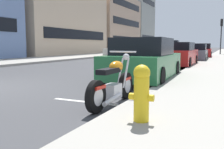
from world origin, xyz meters
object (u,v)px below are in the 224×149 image
at_px(car_opposite_curb, 121,50).
at_px(crossing_truck, 167,46).
at_px(parked_car_at_intersection, 201,51).
at_px(fire_hydrant, 142,91).
at_px(parked_car_far_down_curb, 194,53).
at_px(parked_motorcycle, 113,85).
at_px(traffic_signal_near_corner, 221,29).
at_px(parked_car_near_corner, 177,55).
at_px(parked_car_second_in_row, 144,61).

bearing_deg(car_opposite_curb, crossing_truck, 179.09).
height_order(parked_car_at_intersection, fire_hydrant, parked_car_at_intersection).
bearing_deg(fire_hydrant, crossing_truck, 11.87).
distance_m(parked_car_far_down_curb, parked_car_at_intersection, 5.11).
height_order(parked_motorcycle, fire_hydrant, parked_motorcycle).
bearing_deg(fire_hydrant, traffic_signal_near_corner, -0.60).
height_order(crossing_truck, fire_hydrant, crossing_truck).
xyz_separation_m(parked_car_far_down_curb, parked_car_at_intersection, (5.11, -0.04, 0.02)).
xyz_separation_m(parked_motorcycle, fire_hydrant, (-1.28, -1.02, 0.15)).
xyz_separation_m(parked_car_near_corner, parked_car_far_down_curb, (5.67, -0.28, -0.04)).
height_order(parked_car_second_in_row, parked_car_at_intersection, parked_car_second_in_row).
distance_m(parked_car_near_corner, crossing_truck, 28.01).
distance_m(parked_motorcycle, traffic_signal_near_corner, 28.54).
bearing_deg(traffic_signal_near_corner, parked_car_near_corner, 174.26).
bearing_deg(traffic_signal_near_corner, parked_car_at_intersection, 168.61).
height_order(parked_car_near_corner, traffic_signal_near_corner, traffic_signal_near_corner).
height_order(parked_motorcycle, parked_car_near_corner, parked_car_near_corner).
xyz_separation_m(parked_motorcycle, parked_car_second_in_row, (3.73, 0.50, 0.27)).
bearing_deg(parked_car_at_intersection, traffic_signal_near_corner, -13.79).
distance_m(parked_car_far_down_curb, car_opposite_curb, 9.88).
bearing_deg(crossing_truck, parked_car_far_down_curb, 105.32).
relative_size(parked_car_near_corner, parked_car_at_intersection, 0.97).
bearing_deg(parked_car_near_corner, parked_motorcycle, -176.69).
bearing_deg(parked_car_far_down_curb, fire_hydrant, -177.39).
relative_size(parked_motorcycle, fire_hydrant, 2.45).
bearing_deg(parked_car_near_corner, car_opposite_curb, 36.98).
xyz_separation_m(parked_motorcycle, parked_car_far_down_curb, (15.73, 0.22, 0.21)).
xyz_separation_m(parked_car_second_in_row, parked_car_at_intersection, (17.11, -0.31, -0.04)).
distance_m(parked_motorcycle, parked_car_at_intersection, 20.84).
xyz_separation_m(parked_car_second_in_row, traffic_signal_near_corner, (24.65, -1.83, 2.46)).
height_order(parked_car_far_down_curb, car_opposite_curb, car_opposite_curb).
bearing_deg(parked_car_second_in_row, parked_motorcycle, -173.90).
distance_m(crossing_truck, fire_hydrant, 39.41).
bearing_deg(fire_hydrant, parked_car_at_intersection, 3.12).
distance_m(fire_hydrant, traffic_signal_near_corner, 29.77).
distance_m(parked_car_second_in_row, parked_car_far_down_curb, 12.00).
distance_m(parked_car_second_in_row, traffic_signal_near_corner, 24.84).
bearing_deg(parked_car_at_intersection, crossing_truck, 20.35).
xyz_separation_m(parked_motorcycle, crossing_truck, (37.29, 7.08, 0.62)).
bearing_deg(parked_car_at_intersection, parked_car_far_down_curb, 177.18).
relative_size(parked_motorcycle, traffic_signal_near_corner, 0.48).
relative_size(parked_motorcycle, car_opposite_curb, 0.42).
bearing_deg(parked_motorcycle, fire_hydrant, -140.32).
bearing_deg(traffic_signal_near_corner, parked_car_far_down_curb, 172.99).
bearing_deg(parked_motorcycle, parked_car_at_intersection, 1.59).
distance_m(parked_car_second_in_row, car_opposite_curb, 19.05).
relative_size(parked_car_second_in_row, traffic_signal_near_corner, 1.02).
relative_size(parked_car_second_in_row, car_opposite_curb, 0.89).
xyz_separation_m(parked_car_second_in_row, parked_car_far_down_curb, (12.00, -0.27, -0.06)).
bearing_deg(parked_motorcycle, car_opposite_curb, 23.37).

